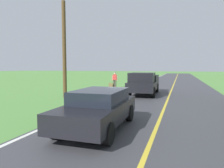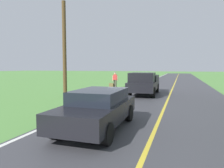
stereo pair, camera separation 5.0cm
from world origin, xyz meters
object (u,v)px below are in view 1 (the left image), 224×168
Objects in this scene: suitcase_carried at (111,86)px; utility_pole_roadside at (64,50)px; hitchhiker_walking at (115,79)px; pickup_truck_passing at (144,83)px; sedan_ahead_same_lane at (99,108)px.

utility_pole_roadside reaches higher than suitcase_carried.
hitchhiker_walking is at bearing -100.01° from utility_pole_roadside.
suitcase_carried is at bearing -45.41° from pickup_truck_passing.
pickup_truck_passing is 0.77× the size of utility_pole_roadside.
hitchhiker_walking is 0.39× the size of sedan_ahead_same_lane.
suitcase_carried is 14.77m from sedan_ahead_same_lane.
hitchhiker_walking reaches higher than suitcase_carried.
suitcase_carried is 8.45m from utility_pole_roadside.
suitcase_carried is 0.12× the size of sedan_ahead_same_lane.
utility_pole_roadside is (5.32, 3.32, 2.55)m from pickup_truck_passing.
suitcase_carried is (0.41, 0.12, -0.72)m from hitchhiker_walking.
suitcase_carried is at bearing -97.19° from utility_pole_roadside.
pickup_truck_passing is (-3.94, 4.53, -0.01)m from hitchhiker_walking.
suitcase_carried is at bearing 16.24° from hitchhiker_walking.
pickup_truck_passing is at bearing -148.09° from utility_pole_roadside.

